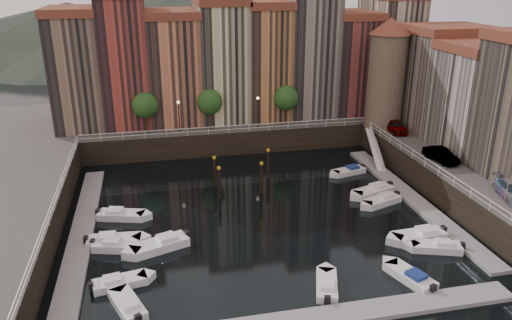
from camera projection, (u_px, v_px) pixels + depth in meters
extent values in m
plane|color=black|center=(256.00, 210.00, 48.97)|extent=(200.00, 200.00, 0.00)
cube|color=black|center=(218.00, 123.00, 72.20)|extent=(80.00, 20.00, 3.00)
cube|color=gray|center=(82.00, 231.00, 44.76)|extent=(2.00, 28.00, 0.35)
cube|color=gray|center=(412.00, 198.00, 51.22)|extent=(2.00, 28.00, 0.35)
cube|color=gray|center=(310.00, 319.00, 33.37)|extent=(30.00, 2.00, 0.35)
cone|color=#2D382D|center=(70.00, 28.00, 141.04)|extent=(80.00, 80.00, 14.00)
cone|color=#2D382D|center=(193.00, 19.00, 147.31)|extent=(100.00, 100.00, 18.00)
cone|color=#2D382D|center=(306.00, 26.00, 155.35)|extent=(70.00, 70.00, 12.00)
cube|color=#7E6450|center=(78.00, 72.00, 63.32)|extent=(6.00, 10.00, 14.00)
cube|color=brown|center=(71.00, 11.00, 60.67)|extent=(6.30, 10.30, 1.00)
cube|color=#A13B32|center=(125.00, 63.00, 64.14)|extent=(5.80, 10.00, 16.00)
cube|color=#CA7652|center=(174.00, 71.00, 65.81)|extent=(6.50, 10.00, 13.50)
cube|color=brown|center=(171.00, 14.00, 63.25)|extent=(6.80, 10.30, 1.00)
cube|color=beige|center=(222.00, 63.00, 66.81)|extent=(6.20, 10.00, 15.00)
cube|color=brown|center=(220.00, 1.00, 63.98)|extent=(6.50, 10.30, 1.00)
cube|color=#C07D46|center=(264.00, 63.00, 68.08)|extent=(5.60, 10.00, 14.50)
cube|color=brown|center=(265.00, 4.00, 65.34)|extent=(5.90, 10.30, 1.00)
cube|color=gray|center=(307.00, 55.00, 68.92)|extent=(6.40, 10.00, 16.50)
cube|color=brown|center=(348.00, 66.00, 70.77)|extent=(6.00, 10.00, 13.00)
cube|color=brown|center=(351.00, 14.00, 68.30)|extent=(6.30, 10.30, 1.00)
cube|color=#C0AC8D|center=(387.00, 55.00, 71.52)|extent=(5.90, 10.00, 15.50)
cube|color=#7A6A5C|center=(443.00, 83.00, 62.04)|extent=(9.00, 8.00, 12.00)
cube|color=brown|center=(450.00, 29.00, 59.74)|extent=(9.30, 8.30, 1.00)
cube|color=#BEB2A6|center=(483.00, 102.00, 54.90)|extent=(9.00, 8.00, 11.00)
cube|color=brown|center=(492.00, 47.00, 52.78)|extent=(9.30, 8.30, 1.00)
cylinder|color=#6B5B4C|center=(386.00, 81.00, 63.03)|extent=(4.60, 4.60, 12.00)
cone|color=brown|center=(391.00, 26.00, 60.62)|extent=(5.20, 5.20, 2.00)
cylinder|color=black|center=(147.00, 124.00, 62.12)|extent=(0.30, 0.30, 2.40)
sphere|color=#1E4719|center=(145.00, 105.00, 61.27)|extent=(3.20, 3.20, 3.20)
cylinder|color=black|center=(210.00, 120.00, 63.72)|extent=(0.30, 0.30, 2.40)
sphere|color=#1E4719|center=(210.00, 102.00, 62.87)|extent=(3.20, 3.20, 3.20)
cylinder|color=black|center=(286.00, 116.00, 65.71)|extent=(0.30, 0.30, 2.40)
sphere|color=#1E4719|center=(286.00, 98.00, 64.86)|extent=(3.20, 3.20, 3.20)
cylinder|color=black|center=(179.00, 118.00, 61.72)|extent=(0.12, 0.12, 4.00)
sphere|color=#FFD88C|center=(178.00, 102.00, 61.01)|extent=(0.36, 0.36, 0.36)
cylinder|color=black|center=(258.00, 113.00, 63.72)|extent=(0.12, 0.12, 4.00)
sphere|color=#FFD88C|center=(258.00, 98.00, 63.01)|extent=(0.36, 0.36, 0.36)
cube|color=white|center=(229.00, 126.00, 62.19)|extent=(36.00, 0.08, 0.08)
cube|color=white|center=(229.00, 129.00, 62.35)|extent=(36.00, 0.06, 0.06)
cube|color=white|center=(432.00, 163.00, 50.25)|extent=(0.08, 34.00, 0.08)
cube|color=white|center=(432.00, 167.00, 50.41)|extent=(0.06, 34.00, 0.06)
cube|color=white|center=(55.00, 194.00, 43.07)|extent=(0.08, 34.00, 0.08)
cube|color=white|center=(56.00, 199.00, 43.23)|extent=(0.06, 34.00, 0.06)
cube|color=white|center=(375.00, 148.00, 60.90)|extent=(2.78, 8.26, 2.81)
cube|color=white|center=(375.00, 145.00, 60.72)|extent=(1.93, 8.32, 3.65)
cylinder|color=black|center=(219.00, 185.00, 51.14)|extent=(0.32, 0.32, 3.60)
cylinder|color=gold|center=(219.00, 168.00, 50.49)|extent=(0.36, 0.36, 0.25)
cylinder|color=black|center=(215.00, 174.00, 53.99)|extent=(0.32, 0.32, 3.60)
cylinder|color=gold|center=(214.00, 158.00, 53.34)|extent=(0.36, 0.36, 0.25)
cylinder|color=black|center=(261.00, 180.00, 52.37)|extent=(0.32, 0.32, 3.60)
cylinder|color=gold|center=(261.00, 163.00, 51.72)|extent=(0.36, 0.36, 0.25)
cylinder|color=black|center=(268.00, 165.00, 56.23)|extent=(0.32, 0.32, 3.60)
cylinder|color=gold|center=(268.00, 150.00, 55.58)|extent=(0.36, 0.36, 0.25)
cube|color=silver|center=(120.00, 283.00, 37.15)|extent=(4.12, 2.18, 0.67)
cube|color=silver|center=(112.00, 280.00, 36.82)|extent=(1.42, 1.27, 0.44)
cube|color=black|center=(91.00, 286.00, 36.34)|extent=(0.39, 0.49, 0.62)
cube|color=silver|center=(119.00, 246.00, 42.00)|extent=(4.56, 2.74, 0.73)
cube|color=silver|center=(112.00, 242.00, 41.88)|extent=(1.62, 1.49, 0.49)
cube|color=black|center=(93.00, 243.00, 42.04)|extent=(0.46, 0.56, 0.68)
cube|color=silver|center=(115.00, 241.00, 42.78)|extent=(4.64, 2.15, 0.77)
cube|color=silver|center=(107.00, 237.00, 42.55)|extent=(1.54, 1.35, 0.51)
cube|color=black|center=(86.00, 240.00, 42.42)|extent=(0.40, 0.54, 0.72)
cube|color=silver|center=(122.00, 216.00, 47.31)|extent=(4.64, 2.83, 0.74)
cube|color=silver|center=(115.00, 211.00, 47.20)|extent=(1.66, 1.52, 0.49)
cube|color=black|center=(98.00, 212.00, 47.38)|extent=(0.47, 0.57, 0.69)
cube|color=silver|center=(436.00, 247.00, 41.88)|extent=(4.36, 2.79, 0.69)
cube|color=silver|center=(443.00, 243.00, 41.68)|extent=(1.58, 1.47, 0.46)
cube|color=black|center=(463.00, 246.00, 41.58)|extent=(0.45, 0.54, 0.65)
cube|color=silver|center=(419.00, 237.00, 43.52)|extent=(4.77, 2.08, 0.80)
cube|color=silver|center=(426.00, 231.00, 43.51)|extent=(1.56, 1.36, 0.53)
cube|color=black|center=(443.00, 230.00, 44.04)|extent=(0.40, 0.55, 0.74)
cube|color=silver|center=(382.00, 201.00, 50.29)|extent=(4.46, 2.91, 0.71)
cube|color=silver|center=(386.00, 196.00, 50.42)|extent=(1.63, 1.51, 0.47)
cube|color=black|center=(397.00, 194.00, 51.28)|extent=(0.47, 0.56, 0.66)
cube|color=silver|center=(373.00, 192.00, 52.41)|extent=(4.89, 3.11, 0.78)
cube|color=silver|center=(378.00, 186.00, 52.54)|extent=(1.77, 1.64, 0.52)
cube|color=black|center=(390.00, 185.00, 53.46)|extent=(0.51, 0.61, 0.73)
cube|color=silver|center=(349.00, 172.00, 57.82)|extent=(4.16, 2.43, 0.67)
cube|color=navy|center=(353.00, 168.00, 57.90)|extent=(1.47, 1.34, 0.44)
cube|color=black|center=(363.00, 167.00, 58.60)|extent=(0.41, 0.51, 0.62)
cube|color=silver|center=(127.00, 305.00, 34.64)|extent=(2.89, 4.32, 0.69)
cube|color=silver|center=(129.00, 304.00, 34.07)|extent=(1.48, 1.59, 0.46)
cube|color=black|center=(138.00, 319.00, 32.91)|extent=(0.54, 0.46, 0.64)
cube|color=silver|center=(327.00, 285.00, 36.81)|extent=(2.69, 4.19, 0.67)
cube|color=silver|center=(327.00, 285.00, 36.17)|extent=(1.41, 1.52, 0.44)
cube|color=black|center=(327.00, 300.00, 34.83)|extent=(0.52, 0.44, 0.62)
cube|color=silver|center=(410.00, 277.00, 37.83)|extent=(2.85, 4.45, 0.71)
cube|color=navy|center=(416.00, 276.00, 37.23)|extent=(1.50, 1.61, 0.47)
cube|color=black|center=(433.00, 289.00, 36.01)|extent=(0.55, 0.46, 0.66)
imported|color=gray|center=(395.00, 127.00, 62.45)|extent=(2.05, 4.72, 1.58)
imported|color=gray|center=(441.00, 156.00, 52.78)|extent=(2.20, 4.53, 1.43)
imported|color=gray|center=(512.00, 191.00, 44.25)|extent=(3.31, 5.37, 1.45)
cube|color=silver|center=(160.00, 246.00, 42.04)|extent=(5.15, 3.39, 0.82)
cube|color=silver|center=(167.00, 238.00, 42.20)|extent=(1.89, 1.75, 0.55)
cube|color=black|center=(187.00, 235.00, 43.20)|extent=(0.55, 0.64, 0.76)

